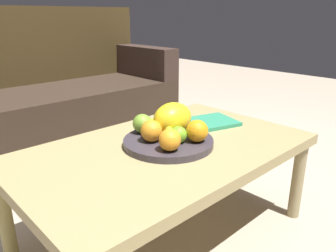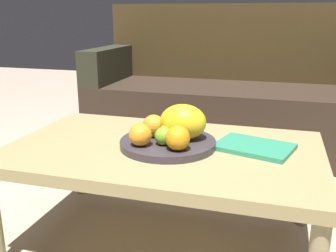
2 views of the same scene
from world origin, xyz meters
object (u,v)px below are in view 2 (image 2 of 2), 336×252
Objects in this scene: couch at (226,98)px; banana_bunch at (173,129)px; melon_large_front at (183,122)px; orange_left at (140,135)px; orange_right at (154,126)px; fruit_bowl at (168,143)px; apple_right at (164,136)px; magazine at (254,147)px; apple_left at (170,120)px; coffee_table at (164,157)px; orange_front at (178,138)px.

couch is 1.20m from banana_bunch.
orange_left is (-0.12, -0.11, -0.02)m from melon_large_front.
melon_large_front is 0.16m from orange_left.
orange_right is (0.01, 0.11, 0.00)m from orange_left.
fruit_bowl is 5.46× the size of apple_right.
magazine is (0.28, 0.02, -0.04)m from banana_bunch.
couch reaches higher than fruit_bowl.
apple_right is (0.00, -0.05, 0.04)m from fruit_bowl.
fruit_bowl is 0.09m from melon_large_front.
apple_left is 0.33m from magazine.
coffee_table is 0.06m from fruit_bowl.
orange_front is at bearing -31.82° from apple_right.
apple_left reaches higher than coffee_table.
couch is at bearing 88.52° from apple_right.
melon_large_front reaches higher than coffee_table.
orange_right is (-0.04, 0.02, 0.11)m from coffee_table.
coffee_table is 14.47× the size of apple_left.
apple_left is 0.47× the size of banana_bunch.
orange_front is 0.28m from magazine.
orange_right is 0.10m from apple_left.
orange_right is 0.07m from banana_bunch.
fruit_bowl reaches higher than coffee_table.
couch is 1.12m from apple_left.
fruit_bowl is 0.07m from apple_right.
apple_left is (0.03, 0.09, -0.00)m from orange_right.
orange_left is (-0.10, -1.31, 0.14)m from couch.
orange_left is at bearing -95.73° from orange_right.
apple_left is (-0.06, -1.11, 0.14)m from couch.
orange_front is 0.07m from apple_right.
apple_right is at bearing -91.48° from couch.
orange_front is (0.01, -0.12, -0.02)m from melon_large_front.
coffee_table is at bearing 130.14° from orange_front.
apple_right is at bearing -80.66° from apple_left.
coffee_table is at bearing -29.25° from orange_right.
melon_large_front is 0.12m from orange_front.
orange_front is at bearing -84.17° from melon_large_front.
couch is 22.69× the size of apple_left.
banana_bunch is at bearing -91.29° from couch.
orange_left is at bearing -157.28° from apple_right.
couch is (0.05, 1.23, -0.04)m from coffee_table.
coffee_table is at bearing -84.40° from apple_left.
magazine is at bearing 11.27° from fruit_bowl.
banana_bunch is at bearing 85.96° from apple_right.
fruit_bowl is 0.12m from orange_front.
orange_right reaches higher than fruit_bowl.
fruit_bowl is 4.15× the size of orange_front.
orange_front is at bearing -131.25° from magazine.
orange_front is at bearing -56.93° from fruit_bowl.
fruit_bowl is at bearing -100.88° from banana_bunch.
couch is 21.47× the size of orange_right.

